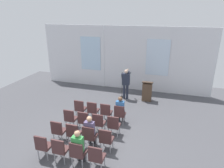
# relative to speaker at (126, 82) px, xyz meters

# --- Properties ---
(ground_plane) EXTENTS (15.50, 15.50, 0.00)m
(ground_plane) POSITION_rel_speaker_xyz_m (-0.60, -4.32, -1.03)
(ground_plane) COLOR #4C4C51
(rear_partition) EXTENTS (10.85, 0.14, 4.03)m
(rear_partition) POSITION_rel_speaker_xyz_m (-0.58, 1.64, 0.99)
(rear_partition) COLOR silver
(rear_partition) RESTS_ON ground
(speaker) EXTENTS (0.50, 0.69, 1.77)m
(speaker) POSITION_rel_speaker_xyz_m (0.00, 0.00, 0.00)
(speaker) COLOR #232838
(speaker) RESTS_ON ground
(mic_stand) EXTENTS (0.28, 0.28, 1.55)m
(mic_stand) POSITION_rel_speaker_xyz_m (-0.25, 0.11, -0.70)
(mic_stand) COLOR black
(mic_stand) RESTS_ON ground
(lectern) EXTENTS (0.60, 0.48, 1.16)m
(lectern) POSITION_rel_speaker_xyz_m (1.22, 0.11, -0.48)
(lectern) COLOR #4C3828
(lectern) RESTS_ON ground
(chair_r0_c0) EXTENTS (0.46, 0.44, 0.94)m
(chair_r0_c0) POSITION_rel_speaker_xyz_m (-1.57, -2.81, -0.50)
(chair_r0_c0) COLOR #99999E
(chair_r0_c0) RESTS_ON ground
(chair_r0_c1) EXTENTS (0.46, 0.44, 0.94)m
(chair_r0_c1) POSITION_rel_speaker_xyz_m (-0.93, -2.81, -0.50)
(chair_r0_c1) COLOR #99999E
(chair_r0_c1) RESTS_ON ground
(chair_r0_c2) EXTENTS (0.46, 0.44, 0.94)m
(chair_r0_c2) POSITION_rel_speaker_xyz_m (-0.28, -2.81, -0.50)
(chair_r0_c2) COLOR #99999E
(chair_r0_c2) RESTS_ON ground
(chair_r0_c3) EXTENTS (0.46, 0.44, 0.94)m
(chair_r0_c3) POSITION_rel_speaker_xyz_m (0.37, -2.81, -0.50)
(chair_r0_c3) COLOR #99999E
(chair_r0_c3) RESTS_ON ground
(audience_r0_c3) EXTENTS (0.36, 0.39, 1.32)m
(audience_r0_c3) POSITION_rel_speaker_xyz_m (0.37, -2.73, -0.30)
(audience_r0_c3) COLOR #2D2D33
(audience_r0_c3) RESTS_ON ground
(chair_r1_c0) EXTENTS (0.46, 0.44, 0.94)m
(chair_r1_c0) POSITION_rel_speaker_xyz_m (-1.57, -3.79, -0.50)
(chair_r1_c0) COLOR #99999E
(chair_r1_c0) RESTS_ON ground
(chair_r1_c1) EXTENTS (0.46, 0.44, 0.94)m
(chair_r1_c1) POSITION_rel_speaker_xyz_m (-0.93, -3.79, -0.50)
(chair_r1_c1) COLOR #99999E
(chair_r1_c1) RESTS_ON ground
(chair_r1_c2) EXTENTS (0.46, 0.44, 0.94)m
(chair_r1_c2) POSITION_rel_speaker_xyz_m (-0.28, -3.79, -0.50)
(chair_r1_c2) COLOR #99999E
(chair_r1_c2) RESTS_ON ground
(chair_r1_c3) EXTENTS (0.46, 0.44, 0.94)m
(chair_r1_c3) POSITION_rel_speaker_xyz_m (0.37, -3.79, -0.50)
(chair_r1_c3) COLOR #99999E
(chair_r1_c3) RESTS_ON ground
(chair_r2_c0) EXTENTS (0.46, 0.44, 0.94)m
(chair_r2_c0) POSITION_rel_speaker_xyz_m (-1.57, -4.76, -0.50)
(chair_r2_c0) COLOR #99999E
(chair_r2_c0) RESTS_ON ground
(chair_r2_c1) EXTENTS (0.46, 0.44, 0.94)m
(chair_r2_c1) POSITION_rel_speaker_xyz_m (-0.93, -4.76, -0.50)
(chair_r2_c1) COLOR #99999E
(chair_r2_c1) RESTS_ON ground
(chair_r2_c2) EXTENTS (0.46, 0.44, 0.94)m
(chair_r2_c2) POSITION_rel_speaker_xyz_m (-0.28, -4.76, -0.50)
(chair_r2_c2) COLOR #99999E
(chair_r2_c2) RESTS_ON ground
(audience_r2_c2) EXTENTS (0.36, 0.39, 1.30)m
(audience_r2_c2) POSITION_rel_speaker_xyz_m (-0.28, -4.68, -0.31)
(audience_r2_c2) COLOR #2D2D33
(audience_r2_c2) RESTS_ON ground
(chair_r2_c3) EXTENTS (0.46, 0.44, 0.94)m
(chair_r2_c3) POSITION_rel_speaker_xyz_m (0.37, -4.76, -0.50)
(chair_r2_c3) COLOR #99999E
(chair_r2_c3) RESTS_ON ground
(chair_r3_c0) EXTENTS (0.46, 0.44, 0.94)m
(chair_r3_c0) POSITION_rel_speaker_xyz_m (-1.57, -5.74, -0.50)
(chair_r3_c0) COLOR #99999E
(chair_r3_c0) RESTS_ON ground
(chair_r3_c1) EXTENTS (0.46, 0.44, 0.94)m
(chair_r3_c1) POSITION_rel_speaker_xyz_m (-0.93, -5.74, -0.50)
(chair_r3_c1) COLOR #99999E
(chair_r3_c1) RESTS_ON ground
(chair_r3_c2) EXTENTS (0.46, 0.44, 0.94)m
(chair_r3_c2) POSITION_rel_speaker_xyz_m (-0.28, -5.74, -0.50)
(chair_r3_c2) COLOR #99999E
(chair_r3_c2) RESTS_ON ground
(audience_r3_c2) EXTENTS (0.36, 0.39, 1.31)m
(audience_r3_c2) POSITION_rel_speaker_xyz_m (-0.28, -5.66, -0.30)
(audience_r3_c2) COLOR #2D2D33
(audience_r3_c2) RESTS_ON ground
(chair_r3_c3) EXTENTS (0.46, 0.44, 0.94)m
(chair_r3_c3) POSITION_rel_speaker_xyz_m (0.37, -5.74, -0.50)
(chair_r3_c3) COLOR #99999E
(chair_r3_c3) RESTS_ON ground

